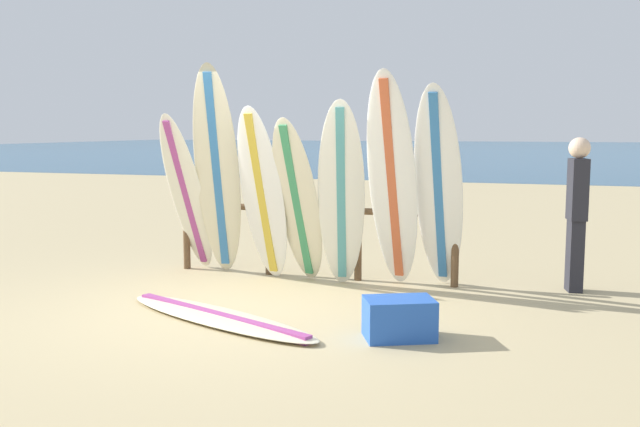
# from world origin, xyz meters

# --- Properties ---
(ground_plane) EXTENTS (120.00, 120.00, 0.00)m
(ground_plane) POSITION_xyz_m (0.00, 0.00, 0.00)
(ground_plane) COLOR tan
(ocean_water) EXTENTS (120.00, 80.00, 0.01)m
(ocean_water) POSITION_xyz_m (0.00, 58.00, 0.00)
(ocean_water) COLOR navy
(ocean_water) RESTS_ON ground
(surfboard_rack) EXTENTS (3.61, 0.09, 1.00)m
(surfboard_rack) POSITION_xyz_m (0.31, 1.76, 0.65)
(surfboard_rack) COLOR brown
(surfboard_rack) RESTS_ON ground
(surfboard_leaning_far_left) EXTENTS (0.51, 0.99, 2.04)m
(surfboard_leaning_far_left) POSITION_xyz_m (-1.28, 1.49, 1.02)
(surfboard_leaning_far_left) COLOR white
(surfboard_leaning_far_left) RESTS_ON ground
(surfboard_leaning_left) EXTENTS (0.70, 0.90, 2.62)m
(surfboard_leaning_left) POSITION_xyz_m (-0.82, 1.44, 1.31)
(surfboard_leaning_left) COLOR beige
(surfboard_leaning_left) RESTS_ON ground
(surfboard_leaning_center_left) EXTENTS (0.67, 0.75, 2.11)m
(surfboard_leaning_center_left) POSITION_xyz_m (-0.18, 1.34, 1.06)
(surfboard_leaning_center_left) COLOR white
(surfboard_leaning_center_left) RESTS_ON ground
(surfboard_leaning_center) EXTENTS (0.65, 0.84, 1.98)m
(surfboard_leaning_center) POSITION_xyz_m (0.27, 1.33, 0.99)
(surfboard_leaning_center) COLOR beige
(surfboard_leaning_center) RESTS_ON ground
(surfboard_leaning_center_right) EXTENTS (0.64, 0.63, 2.17)m
(surfboard_leaning_center_right) POSITION_xyz_m (0.80, 1.33, 1.09)
(surfboard_leaning_center_right) COLOR white
(surfboard_leaning_center_right) RESTS_ON ground
(surfboard_leaning_right) EXTENTS (0.61, 0.93, 2.49)m
(surfboard_leaning_right) POSITION_xyz_m (1.39, 1.39, 1.24)
(surfboard_leaning_right) COLOR white
(surfboard_leaning_right) RESTS_ON ground
(surfboard_leaning_far_right) EXTENTS (0.59, 0.94, 2.34)m
(surfboard_leaning_far_right) POSITION_xyz_m (1.89, 1.51, 1.17)
(surfboard_leaning_far_right) COLOR white
(surfboard_leaning_far_right) RESTS_ON ground
(surfboard_lying_on_sand) EXTENTS (2.57, 1.49, 0.08)m
(surfboard_lying_on_sand) POSITION_xyz_m (0.07, -0.40, 0.04)
(surfboard_lying_on_sand) COLOR beige
(surfboard_lying_on_sand) RESTS_ON ground
(beachgoer_standing) EXTENTS (0.24, 0.31, 1.75)m
(beachgoer_standing) POSITION_xyz_m (3.38, 1.96, 0.96)
(beachgoer_standing) COLOR #26262D
(beachgoer_standing) RESTS_ON ground
(small_boat_offshore) EXTENTS (2.79, 1.59, 0.71)m
(small_boat_offshore) POSITION_xyz_m (-4.57, 35.97, 0.26)
(small_boat_offshore) COLOR #333842
(small_boat_offshore) RESTS_ON ocean_water
(cooler_box) EXTENTS (0.71, 0.62, 0.36)m
(cooler_box) POSITION_xyz_m (1.85, -0.44, 0.18)
(cooler_box) COLOR blue
(cooler_box) RESTS_ON ground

